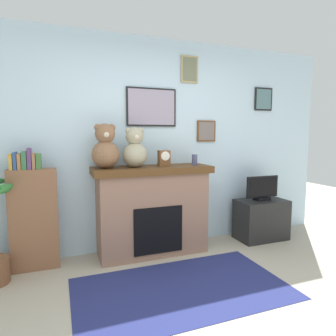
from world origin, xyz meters
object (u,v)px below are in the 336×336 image
Objects in this scene: candle_jar at (195,160)px; teddy_bear_cream at (105,148)px; tv_stand at (261,219)px; television at (262,189)px; mantel_clock at (164,158)px; fireplace at (152,209)px; teddy_bear_grey at (135,149)px; bookshelf at (34,216)px.

teddy_bear_cream is at bearing -179.97° from candle_jar.
tv_stand is 0.42m from television.
teddy_bear_cream is at bearing 178.56° from tv_stand.
tv_stand is 1.31m from candle_jar.
television is at bearing -2.18° from mantel_clock.
television is 1.47m from mantel_clock.
mantel_clock is at bearing -7.55° from fireplace.
candle_jar is at bearing 176.86° from television.
fireplace reaches higher than tv_stand.
mantel_clock reaches higher than fireplace.
teddy_bear_grey is (-0.35, 0.00, 0.11)m from mantel_clock.
candle_jar is (-0.99, 0.05, 0.42)m from television.
bookshelf reaches higher than tv_stand.
fireplace is 3.05× the size of teddy_bear_grey.
bookshelf is at bearing 178.08° from mantel_clock.
teddy_bear_cream reaches higher than mantel_clock.
candle_jar is at bearing -1.86° from fireplace.
fireplace is at bearing 172.45° from mantel_clock.
bookshelf reaches higher than television.
fireplace reaches higher than television.
teddy_bear_cream is (-0.54, -0.02, 0.74)m from fireplace.
mantel_clock reaches higher than television.
candle_jar is 1.10m from teddy_bear_cream.
tv_stand is at bearing -1.72° from teddy_bear_grey.
mantel_clock reaches higher than tv_stand.
fireplace is 1.55m from television.
tv_stand is 1.48× the size of teddy_bear_grey.
bookshelf is at bearing 176.40° from teddy_bear_cream.
bookshelf is 2.85m from tv_stand.
tv_stand is 3.61× the size of mantel_clock.
tv_stand is at bearing -2.12° from mantel_clock.
teddy_bear_grey is (0.33, 0.00, -0.02)m from teddy_bear_cream.
fireplace is 2.86× the size of television.
fireplace is at bearing 177.32° from television.
bookshelf reaches higher than mantel_clock.
television is (-0.00, -0.00, 0.42)m from tv_stand.
tv_stand is (1.54, -0.07, -0.26)m from fireplace.
television is at bearing -1.48° from teddy_bear_cream.
candle_jar reaches higher than tv_stand.
television is at bearing -1.76° from teddy_bear_grey.
fireplace is 1.56m from tv_stand.
bookshelf is 1.55m from mantel_clock.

